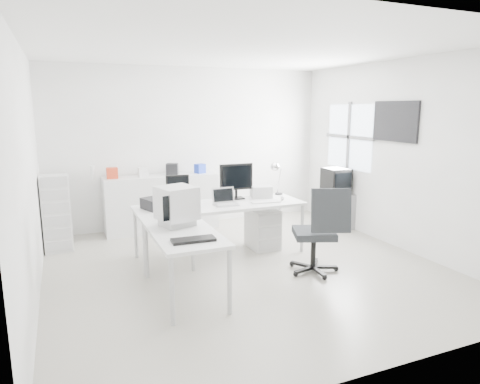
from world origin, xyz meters
name	(u,v)px	position (x,y,z in m)	size (l,w,h in m)	color
floor	(246,268)	(0.00, 0.00, 0.00)	(5.00, 5.00, 0.01)	beige
ceiling	(246,49)	(0.00, 0.00, 2.80)	(5.00, 5.00, 0.01)	white
back_wall	(190,147)	(0.00, 2.50, 1.40)	(5.00, 0.02, 2.80)	white
left_wall	(28,176)	(-2.50, 0.00, 1.40)	(0.02, 5.00, 2.80)	white
right_wall	(399,155)	(2.50, 0.00, 1.40)	(0.02, 5.00, 2.80)	white
window	(349,137)	(2.48, 1.20, 1.60)	(0.02, 1.20, 1.10)	white
wall_picture	(395,121)	(2.47, 0.10, 1.90)	(0.04, 0.90, 0.60)	black
main_desk	(220,230)	(-0.12, 0.64, 0.38)	(2.40, 0.80, 0.75)	silver
side_desk	(184,263)	(-0.97, -0.46, 0.38)	(0.70, 1.40, 0.75)	silver
drawer_pedestal	(263,228)	(0.58, 0.69, 0.30)	(0.40, 0.50, 0.60)	silver
inkjet_printer	(159,203)	(-0.97, 0.74, 0.82)	(0.42, 0.33, 0.15)	black
lcd_monitor_small	(178,190)	(-0.67, 0.89, 0.95)	(0.33, 0.19, 0.41)	black
lcd_monitor_large	(236,181)	(0.23, 0.89, 1.02)	(0.52, 0.21, 0.54)	black
laptop	(226,197)	(-0.07, 0.54, 0.87)	(0.35, 0.37, 0.24)	#B7B7BA
white_keyboard	(266,202)	(0.53, 0.49, 0.76)	(0.43, 0.13, 0.02)	silver
white_mouse	(282,198)	(0.83, 0.54, 0.78)	(0.06, 0.06, 0.06)	silver
laser_printer	(261,191)	(0.63, 0.86, 0.84)	(0.31, 0.27, 0.18)	#AAAAAA
desk_lamp	(279,178)	(0.98, 0.94, 1.01)	(0.17, 0.17, 0.52)	silver
crt_monitor	(177,205)	(-0.97, -0.21, 1.00)	(0.43, 0.43, 0.49)	#B7B7BA
black_keyboard	(193,240)	(-0.97, -0.86, 0.77)	(0.45, 0.18, 0.03)	black
office_chair	(314,229)	(0.76, -0.44, 0.57)	(0.66, 0.66, 1.14)	#2A2D2F
tv_cabinet	(335,211)	(2.22, 1.16, 0.31)	(0.56, 0.46, 0.61)	slate
crt_tv	(336,182)	(2.22, 1.16, 0.84)	(0.50, 0.48, 0.45)	black
sideboard	(162,203)	(-0.61, 2.24, 0.48)	(1.93, 0.48, 0.96)	silver
clutter_box_a	(112,173)	(-1.41, 2.24, 1.05)	(0.18, 0.16, 0.18)	red
clutter_box_b	(143,172)	(-0.91, 2.24, 1.04)	(0.15, 0.13, 0.15)	silver
clutter_box_c	(172,169)	(-0.41, 2.24, 1.06)	(0.19, 0.18, 0.19)	black
clutter_box_d	(200,168)	(0.09, 2.24, 1.04)	(0.16, 0.14, 0.16)	#1934AF
clutter_bottle	(93,172)	(-1.71, 2.28, 1.07)	(0.07, 0.07, 0.22)	silver
filing_cabinet	(57,213)	(-2.28, 1.81, 0.56)	(0.39, 0.47, 1.12)	silver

